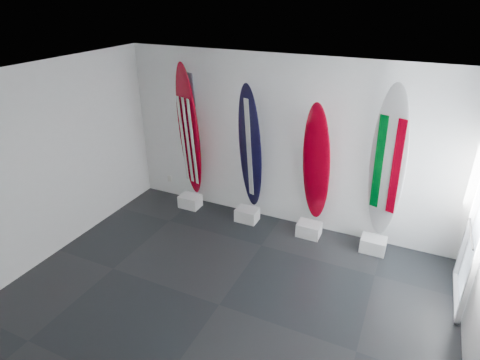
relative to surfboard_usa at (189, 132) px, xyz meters
The scene contains 13 objects.
floor 3.27m from the surfboard_usa, 51.97° to the right, with size 6.00×6.00×0.00m, color black.
ceiling 3.25m from the surfboard_usa, 51.97° to the right, with size 6.00×6.00×0.00m, color white.
wall_back 1.80m from the surfboard_usa, ahead, with size 6.00×6.00×0.00m, color white.
wall_left 2.58m from the surfboard_usa, 118.08° to the right, with size 5.00×5.00×0.00m, color white.
display_block_usa 1.40m from the surfboard_usa, 90.00° to the right, with size 0.40×0.30×0.24m, color silver.
surfboard_usa is the anchor object (origin of this frame).
display_block_navy 1.87m from the surfboard_usa, ahead, with size 0.40×0.30×0.24m, color silver.
surfboard_navy 1.24m from the surfboard_usa, ahead, with size 0.53×0.08×2.33m, color black.
display_block_swiss 2.79m from the surfboard_usa, ahead, with size 0.40×0.30×0.24m, color silver.
surfboard_swiss 2.42m from the surfboard_usa, ahead, with size 0.49×0.08×2.17m, color #980013.
display_block_italy 3.77m from the surfboard_usa, ahead, with size 0.40×0.30×0.24m, color silver.
surfboard_italy 3.50m from the surfboard_usa, ahead, with size 0.57×0.08×2.54m, color silver.
wall_outlet 1.36m from the surfboard_usa, 163.30° to the left, with size 0.09×0.02×0.13m, color silver.
Camera 1 is at (2.02, -3.67, 3.93)m, focal length 29.87 mm.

